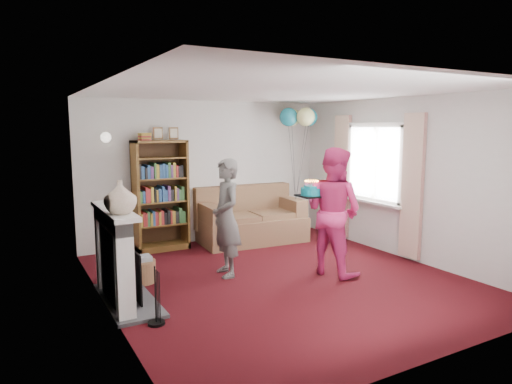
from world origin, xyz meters
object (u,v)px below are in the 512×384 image
bookcase (160,196)px  sofa (250,221)px  person_magenta (333,211)px  person_striped (226,218)px  birthday_cake (311,192)px

bookcase → sofa: 1.68m
sofa → person_magenta: person_magenta is taller
person_magenta → bookcase: bearing=18.9°
bookcase → person_magenta: bearing=-54.9°
bookcase → person_striped: bearing=-78.3°
person_striped → person_magenta: 1.48m
birthday_cake → bookcase: bearing=121.2°
bookcase → sofa: bookcase is taller
sofa → person_striped: bearing=-123.7°
sofa → birthday_cake: 2.25m
bookcase → person_magenta: bookcase is taller
bookcase → person_magenta: 2.97m
person_magenta → person_striped: bearing=48.1°
bookcase → person_magenta: size_ratio=1.15×
person_striped → birthday_cake: (1.03, -0.54, 0.36)m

